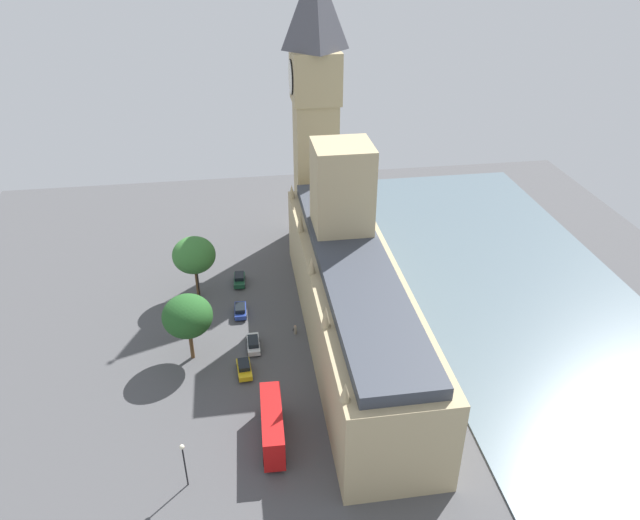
{
  "coord_description": "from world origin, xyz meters",
  "views": [
    {
      "loc": [
        13.17,
        69.55,
        55.8
      ],
      "look_at": [
        1.0,
        -11.87,
        7.67
      ],
      "focal_mm": 33.57,
      "sensor_mm": 36.0,
      "label": 1
    }
  ],
  "objects_px": {
    "double_decker_bus_trailing": "(272,425)",
    "street_lamp_leading": "(184,457)",
    "car_yellow_cab_midblock": "(244,368)",
    "pedestrian_by_river_gate": "(295,330)",
    "parliament_building": "(351,291)",
    "clock_tower": "(315,105)",
    "car_dark_green_near_tower": "(239,279)",
    "street_lamp_under_trees": "(197,275)",
    "plane_tree_far_end": "(188,316)",
    "car_white_kerbside": "(253,344)",
    "plane_tree_corner": "(194,255)",
    "car_blue_opposite_hall": "(240,310)"
  },
  "relations": [
    {
      "from": "double_decker_bus_trailing",
      "to": "street_lamp_leading",
      "type": "height_order",
      "value": "street_lamp_leading"
    },
    {
      "from": "car_yellow_cab_midblock",
      "to": "pedestrian_by_river_gate",
      "type": "bearing_deg",
      "value": -138.99
    },
    {
      "from": "street_lamp_leading",
      "to": "parliament_building",
      "type": "bearing_deg",
      "value": -133.73
    },
    {
      "from": "clock_tower",
      "to": "car_dark_green_near_tower",
      "type": "relative_size",
      "value": 11.34
    },
    {
      "from": "car_yellow_cab_midblock",
      "to": "double_decker_bus_trailing",
      "type": "relative_size",
      "value": 0.41
    },
    {
      "from": "street_lamp_under_trees",
      "to": "plane_tree_far_end",
      "type": "bearing_deg",
      "value": 87.97
    },
    {
      "from": "double_decker_bus_trailing",
      "to": "car_white_kerbside",
      "type": "bearing_deg",
      "value": -83.81
    },
    {
      "from": "car_yellow_cab_midblock",
      "to": "clock_tower",
      "type": "bearing_deg",
      "value": -115.83
    },
    {
      "from": "plane_tree_far_end",
      "to": "street_lamp_under_trees",
      "type": "height_order",
      "value": "plane_tree_far_end"
    },
    {
      "from": "car_white_kerbside",
      "to": "pedestrian_by_river_gate",
      "type": "relative_size",
      "value": 2.95
    },
    {
      "from": "pedestrian_by_river_gate",
      "to": "plane_tree_corner",
      "type": "relative_size",
      "value": 0.15
    },
    {
      "from": "parliament_building",
      "to": "street_lamp_under_trees",
      "type": "relative_size",
      "value": 9.63
    },
    {
      "from": "parliament_building",
      "to": "car_white_kerbside",
      "type": "relative_size",
      "value": 11.92
    },
    {
      "from": "clock_tower",
      "to": "car_dark_green_near_tower",
      "type": "distance_m",
      "value": 33.31
    },
    {
      "from": "clock_tower",
      "to": "pedestrian_by_river_gate",
      "type": "distance_m",
      "value": 40.56
    },
    {
      "from": "parliament_building",
      "to": "car_white_kerbside",
      "type": "xyz_separation_m",
      "value": [
        14.58,
        0.94,
        -7.23
      ]
    },
    {
      "from": "car_blue_opposite_hall",
      "to": "parliament_building",
      "type": "bearing_deg",
      "value": -24.66
    },
    {
      "from": "parliament_building",
      "to": "street_lamp_under_trees",
      "type": "height_order",
      "value": "parliament_building"
    },
    {
      "from": "car_white_kerbside",
      "to": "street_lamp_under_trees",
      "type": "xyz_separation_m",
      "value": [
        8.21,
        -15.33,
        3.2
      ]
    },
    {
      "from": "clock_tower",
      "to": "car_white_kerbside",
      "type": "relative_size",
      "value": 10.84
    },
    {
      "from": "parliament_building",
      "to": "plane_tree_far_end",
      "type": "bearing_deg",
      "value": 4.09
    },
    {
      "from": "car_yellow_cab_midblock",
      "to": "plane_tree_far_end",
      "type": "height_order",
      "value": "plane_tree_far_end"
    },
    {
      "from": "clock_tower",
      "to": "double_decker_bus_trailing",
      "type": "bearing_deg",
      "value": 76.18
    },
    {
      "from": "car_white_kerbside",
      "to": "car_blue_opposite_hall",
      "type": "bearing_deg",
      "value": 99.72
    },
    {
      "from": "car_blue_opposite_hall",
      "to": "pedestrian_by_river_gate",
      "type": "distance_m",
      "value": 10.2
    },
    {
      "from": "car_dark_green_near_tower",
      "to": "pedestrian_by_river_gate",
      "type": "bearing_deg",
      "value": 119.78
    },
    {
      "from": "clock_tower",
      "to": "street_lamp_leading",
      "type": "relative_size",
      "value": 8.07
    },
    {
      "from": "clock_tower",
      "to": "pedestrian_by_river_gate",
      "type": "bearing_deg",
      "value": 76.08
    },
    {
      "from": "car_white_kerbside",
      "to": "car_yellow_cab_midblock",
      "type": "xyz_separation_m",
      "value": [
        1.54,
        5.33,
        -0.0
      ]
    },
    {
      "from": "car_dark_green_near_tower",
      "to": "pedestrian_by_river_gate",
      "type": "relative_size",
      "value": 2.82
    },
    {
      "from": "car_blue_opposite_hall",
      "to": "street_lamp_leading",
      "type": "bearing_deg",
      "value": -100.81
    },
    {
      "from": "plane_tree_corner",
      "to": "car_blue_opposite_hall",
      "type": "bearing_deg",
      "value": 135.4
    },
    {
      "from": "parliament_building",
      "to": "pedestrian_by_river_gate",
      "type": "relative_size",
      "value": 35.19
    },
    {
      "from": "street_lamp_leading",
      "to": "car_blue_opposite_hall",
      "type": "bearing_deg",
      "value": -102.28
    },
    {
      "from": "car_white_kerbside",
      "to": "street_lamp_leading",
      "type": "xyz_separation_m",
      "value": [
        8.58,
        23.27,
        3.51
      ]
    },
    {
      "from": "parliament_building",
      "to": "pedestrian_by_river_gate",
      "type": "bearing_deg",
      "value": -11.86
    },
    {
      "from": "parliament_building",
      "to": "double_decker_bus_trailing",
      "type": "height_order",
      "value": "parliament_building"
    },
    {
      "from": "street_lamp_leading",
      "to": "street_lamp_under_trees",
      "type": "bearing_deg",
      "value": -90.56
    },
    {
      "from": "car_dark_green_near_tower",
      "to": "double_decker_bus_trailing",
      "type": "xyz_separation_m",
      "value": [
        -2.86,
        36.4,
        1.75
      ]
    },
    {
      "from": "parliament_building",
      "to": "car_yellow_cab_midblock",
      "type": "height_order",
      "value": "parliament_building"
    },
    {
      "from": "parliament_building",
      "to": "car_blue_opposite_hall",
      "type": "distance_m",
      "value": 19.4
    },
    {
      "from": "car_dark_green_near_tower",
      "to": "street_lamp_under_trees",
      "type": "distance_m",
      "value": 8.02
    },
    {
      "from": "double_decker_bus_trailing",
      "to": "street_lamp_under_trees",
      "type": "relative_size",
      "value": 1.82
    },
    {
      "from": "plane_tree_corner",
      "to": "double_decker_bus_trailing",
      "type": "bearing_deg",
      "value": 106.16
    },
    {
      "from": "car_blue_opposite_hall",
      "to": "car_white_kerbside",
      "type": "height_order",
      "value": "same"
    },
    {
      "from": "car_dark_green_near_tower",
      "to": "plane_tree_corner",
      "type": "bearing_deg",
      "value": 23.71
    },
    {
      "from": "plane_tree_far_end",
      "to": "street_lamp_under_trees",
      "type": "distance_m",
      "value": 16.39
    },
    {
      "from": "car_blue_opposite_hall",
      "to": "car_dark_green_near_tower",
      "type": "bearing_deg",
      "value": 90.55
    },
    {
      "from": "car_dark_green_near_tower",
      "to": "car_blue_opposite_hall",
      "type": "bearing_deg",
      "value": 91.88
    },
    {
      "from": "street_lamp_under_trees",
      "to": "car_yellow_cab_midblock",
      "type": "bearing_deg",
      "value": 107.88
    }
  ]
}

